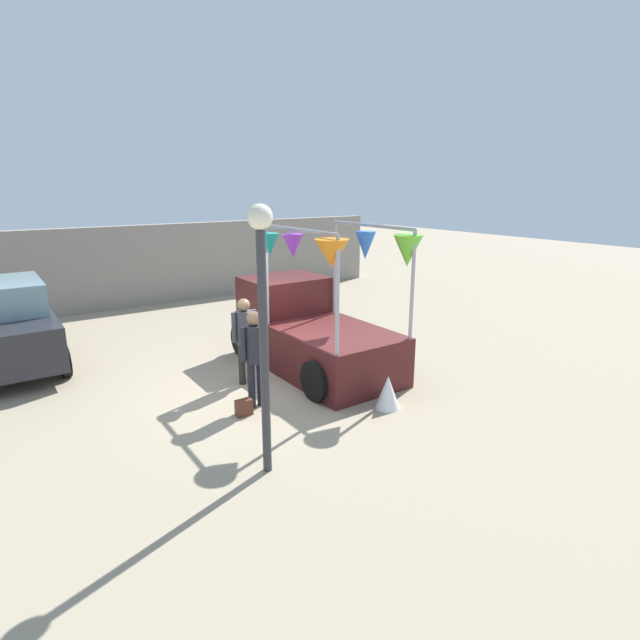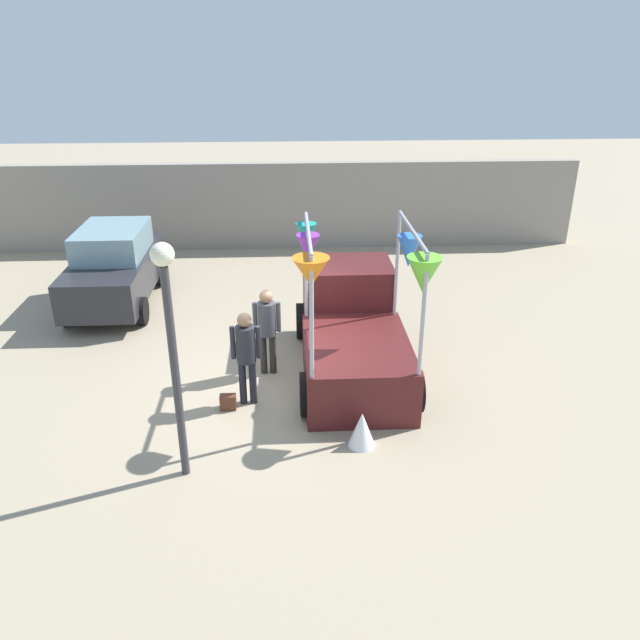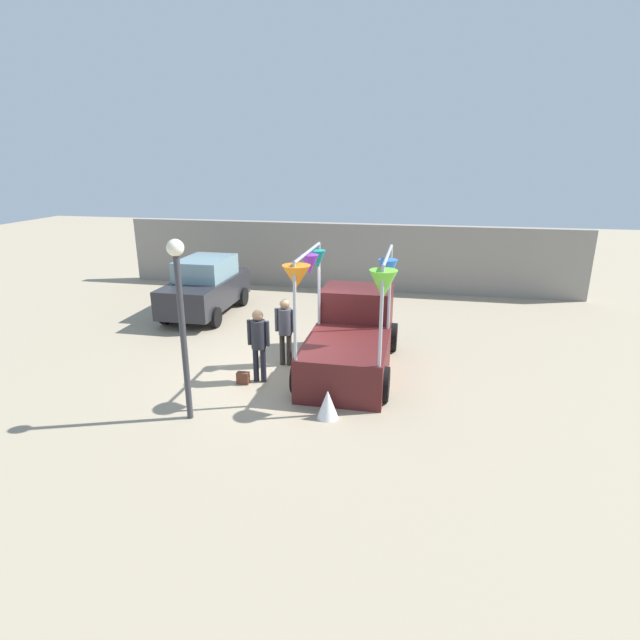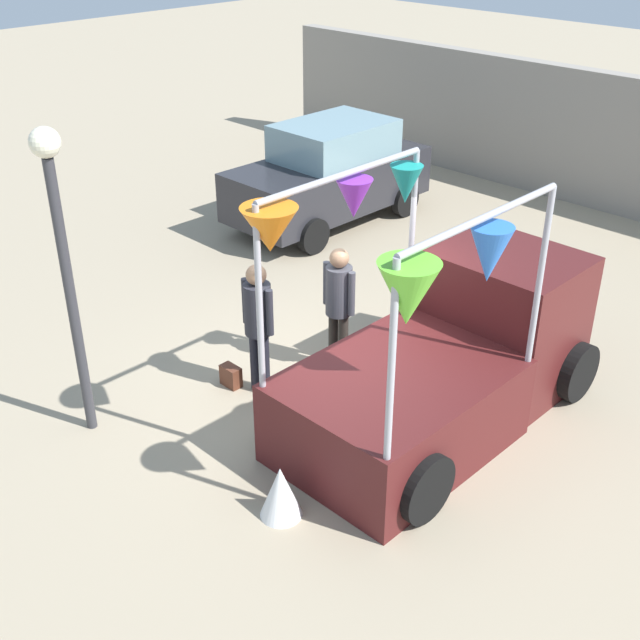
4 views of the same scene
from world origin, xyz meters
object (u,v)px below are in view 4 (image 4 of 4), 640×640
Objects in this scene: vendor_truck at (452,350)px; person_vendor at (339,298)px; person_customer at (258,317)px; street_lamp at (62,242)px; parked_car at (330,173)px; folded_kite_bundle_white at (281,492)px; handbag at (231,376)px.

vendor_truck is 1.66m from person_vendor.
person_vendor is (0.34, 1.08, -0.02)m from person_customer.
street_lamp is (-1.19, -3.02, 1.34)m from person_vendor.
street_lamp is (-2.82, -3.26, 1.53)m from vendor_truck.
parked_car is 1.10× the size of street_lamp.
folded_kite_bundle_white is at bearing -49.46° from parked_car.
person_vendor is at bearing -44.74° from parked_car.
street_lamp is at bearing -69.12° from parked_car.
person_vendor is (-1.64, -0.23, 0.19)m from vendor_truck.
person_vendor is 3.51m from street_lamp.
street_lamp is (-0.50, -1.74, 2.25)m from handbag.
folded_kite_bundle_white is at bearing -28.11° from handbag.
handbag is (3.08, -5.01, -0.80)m from parked_car.
person_customer is at bearing -54.54° from parked_car.
person_vendor is 3.01m from folded_kite_bundle_white.
handbag is 2.89m from street_lamp.
person_customer is 6.27× the size of handbag.
parked_car is at bearing 130.54° from folded_kite_bundle_white.
street_lamp reaches higher than person_vendor.
vendor_truck is at bearing 33.66° from person_customer.
person_vendor reaches higher than folded_kite_bundle_white.
vendor_truck is at bearing 8.15° from person_vendor.
folded_kite_bundle_white reaches higher than handbag.
parked_car reaches higher than person_customer.
parked_car is 5.93m from handbag.
person_vendor reaches higher than handbag.
vendor_truck is 1.14× the size of street_lamp.
handbag is (-0.35, -0.20, -0.93)m from person_customer.
person_customer is 2.46m from folded_kite_bundle_white.
person_customer reaches higher than folded_kite_bundle_white.
person_vendor is 1.72m from handbag.
vendor_truck is at bearing 49.09° from street_lamp.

